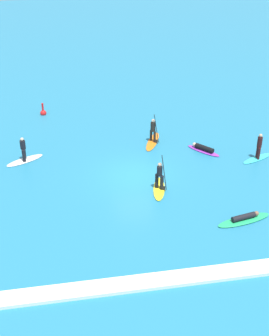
% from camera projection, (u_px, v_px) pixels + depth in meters
% --- Properties ---
extents(ground_plane, '(120.00, 120.00, 0.00)m').
position_uv_depth(ground_plane, '(134.00, 175.00, 27.60)').
color(ground_plane, teal).
rests_on(ground_plane, ground).
extents(surfer_on_yellow_board, '(1.21, 2.54, 2.34)m').
position_uv_depth(surfer_on_yellow_board, '(159.00, 183.00, 25.99)').
color(surfer_on_yellow_board, yellow).
rests_on(surfer_on_yellow_board, ground_plane).
extents(surfer_on_teal_board, '(2.44, 1.52, 1.77)m').
position_uv_depth(surfer_on_teal_board, '(258.00, 151.00, 29.09)').
color(surfer_on_teal_board, '#33C6CC').
rests_on(surfer_on_teal_board, ground_plane).
extents(surfer_on_purple_board, '(1.98, 2.20, 0.43)m').
position_uv_depth(surfer_on_purple_board, '(203.00, 149.00, 30.16)').
color(surfer_on_purple_board, purple).
rests_on(surfer_on_purple_board, ground_plane).
extents(surfer_on_green_board, '(3.12, 1.32, 0.40)m').
position_uv_depth(surfer_on_green_board, '(244.00, 219.00, 23.58)').
color(surfer_on_green_board, '#23B266').
rests_on(surfer_on_green_board, ground_plane).
extents(surfer_on_white_board, '(2.52, 1.83, 1.64)m').
position_uv_depth(surfer_on_white_board, '(24.00, 154.00, 28.91)').
color(surfer_on_white_board, white).
rests_on(surfer_on_white_board, ground_plane).
extents(surfer_on_orange_board, '(1.76, 2.91, 2.16)m').
position_uv_depth(surfer_on_orange_board, '(153.00, 136.00, 31.17)').
color(surfer_on_orange_board, orange).
rests_on(surfer_on_orange_board, ground_plane).
extents(marker_buoy, '(0.47, 0.47, 1.04)m').
position_uv_depth(marker_buoy, '(43.00, 112.00, 35.42)').
color(marker_buoy, red).
rests_on(marker_buoy, ground_plane).
extents(wave_crest, '(16.55, 0.90, 0.18)m').
position_uv_depth(wave_crest, '(170.00, 279.00, 19.84)').
color(wave_crest, white).
rests_on(wave_crest, ground_plane).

